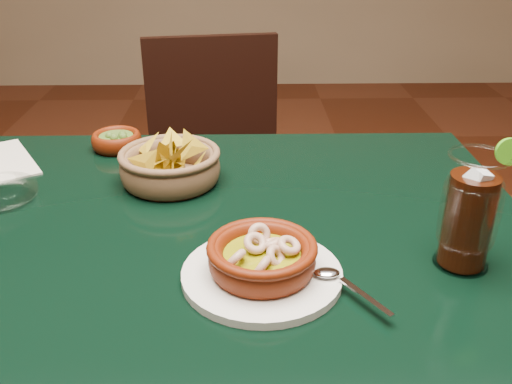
{
  "coord_description": "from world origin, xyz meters",
  "views": [
    {
      "loc": [
        0.12,
        -0.83,
        1.21
      ],
      "look_at": [
        0.14,
        -0.02,
        0.81
      ],
      "focal_mm": 40.0,
      "sensor_mm": 36.0,
      "label": 1
    }
  ],
  "objects_px": {
    "dining_chair": "(219,180)",
    "cola_drink": "(470,213)",
    "dining_table": "(175,270)",
    "shrimp_plate": "(262,261)",
    "chip_basket": "(170,166)"
  },
  "relations": [
    {
      "from": "shrimp_plate",
      "to": "chip_basket",
      "type": "distance_m",
      "value": 0.35
    },
    {
      "from": "dining_chair",
      "to": "cola_drink",
      "type": "height_order",
      "value": "cola_drink"
    },
    {
      "from": "dining_chair",
      "to": "chip_basket",
      "type": "xyz_separation_m",
      "value": [
        -0.06,
        -0.56,
        0.29
      ]
    },
    {
      "from": "shrimp_plate",
      "to": "chip_basket",
      "type": "height_order",
      "value": "chip_basket"
    },
    {
      "from": "dining_table",
      "to": "dining_chair",
      "type": "distance_m",
      "value": 0.73
    },
    {
      "from": "dining_chair",
      "to": "cola_drink",
      "type": "distance_m",
      "value": 0.99
    },
    {
      "from": "shrimp_plate",
      "to": "dining_table",
      "type": "bearing_deg",
      "value": 130.59
    },
    {
      "from": "chip_basket",
      "to": "shrimp_plate",
      "type": "bearing_deg",
      "value": -62.8
    },
    {
      "from": "dining_chair",
      "to": "cola_drink",
      "type": "relative_size",
      "value": 4.59
    },
    {
      "from": "dining_table",
      "to": "cola_drink",
      "type": "xyz_separation_m",
      "value": [
        0.43,
        -0.14,
        0.18
      ]
    },
    {
      "from": "shrimp_plate",
      "to": "dining_chair",
      "type": "bearing_deg",
      "value": 96.56
    },
    {
      "from": "dining_chair",
      "to": "chip_basket",
      "type": "bearing_deg",
      "value": -96.23
    },
    {
      "from": "dining_chair",
      "to": "shrimp_plate",
      "type": "distance_m",
      "value": 0.93
    },
    {
      "from": "dining_table",
      "to": "cola_drink",
      "type": "distance_m",
      "value": 0.49
    },
    {
      "from": "chip_basket",
      "to": "dining_table",
      "type": "bearing_deg",
      "value": -83.57
    }
  ]
}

